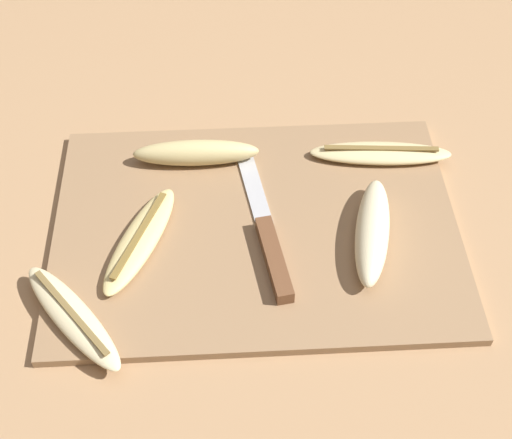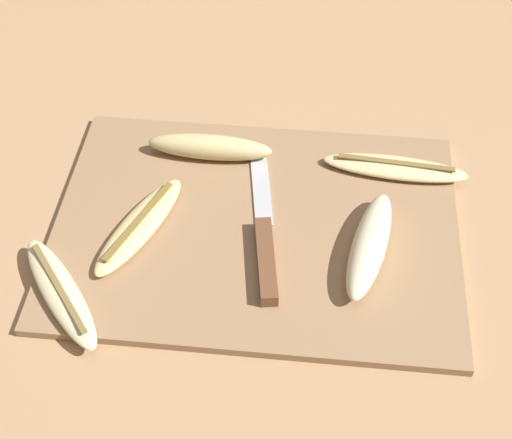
% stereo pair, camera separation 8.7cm
% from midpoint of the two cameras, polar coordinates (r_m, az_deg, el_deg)
% --- Properties ---
extents(ground_plane, '(4.00, 4.00, 0.00)m').
position_cam_midpoint_polar(ground_plane, '(0.89, 2.80, -1.08)').
color(ground_plane, tan).
extents(cutting_board, '(0.50, 0.36, 0.01)m').
position_cam_midpoint_polar(cutting_board, '(0.89, 2.82, -0.84)').
color(cutting_board, '#997551').
rests_on(cutting_board, ground_plane).
extents(knife, '(0.06, 0.26, 0.02)m').
position_cam_midpoint_polar(knife, '(0.85, 3.64, -2.34)').
color(knife, brown).
rests_on(knife, cutting_board).
extents(banana_ripe_center, '(0.19, 0.06, 0.02)m').
position_cam_midpoint_polar(banana_ripe_center, '(0.96, 13.65, 3.92)').
color(banana_ripe_center, beige).
rests_on(banana_ripe_center, cutting_board).
extents(banana_spotted_left, '(0.17, 0.04, 0.03)m').
position_cam_midpoint_polar(banana_spotted_left, '(0.95, -1.09, 5.67)').
color(banana_spotted_left, '#DBC684').
rests_on(banana_spotted_left, cutting_board).
extents(banana_bright_far, '(0.08, 0.17, 0.04)m').
position_cam_midpoint_polar(banana_bright_far, '(0.86, 11.98, -2.17)').
color(banana_bright_far, beige).
rests_on(banana_bright_far, cutting_board).
extents(banana_golden_short, '(0.11, 0.18, 0.02)m').
position_cam_midpoint_polar(banana_golden_short, '(0.87, -6.50, -0.66)').
color(banana_golden_short, '#EDD689').
rests_on(banana_golden_short, cutting_board).
extents(banana_cream_curved, '(0.14, 0.16, 0.02)m').
position_cam_midpoint_polar(banana_cream_curved, '(0.83, -12.48, -5.88)').
color(banana_cream_curved, beige).
rests_on(banana_cream_curved, cutting_board).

